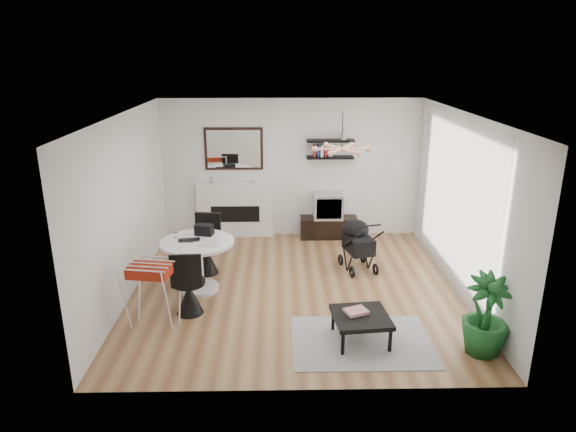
{
  "coord_description": "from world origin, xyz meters",
  "views": [
    {
      "loc": [
        -0.25,
        -7.27,
        3.58
      ],
      "look_at": [
        -0.1,
        0.4,
        1.07
      ],
      "focal_mm": 32.0,
      "sensor_mm": 36.0,
      "label": 1
    }
  ],
  "objects_px": {
    "drying_rack": "(153,293)",
    "crt_tv": "(328,205)",
    "potted_plant": "(486,315)",
    "fireplace": "(235,203)",
    "stroller": "(357,246)",
    "tv_console": "(329,227)",
    "dining_table": "(198,258)",
    "coffee_table": "(361,318)"
  },
  "relations": [
    {
      "from": "crt_tv",
      "to": "drying_rack",
      "type": "bearing_deg",
      "value": -128.04
    },
    {
      "from": "crt_tv",
      "to": "coffee_table",
      "type": "height_order",
      "value": "crt_tv"
    },
    {
      "from": "fireplace",
      "to": "crt_tv",
      "type": "relative_size",
      "value": 3.82
    },
    {
      "from": "dining_table",
      "to": "drying_rack",
      "type": "relative_size",
      "value": 1.19
    },
    {
      "from": "drying_rack",
      "to": "dining_table",
      "type": "bearing_deg",
      "value": 77.5
    },
    {
      "from": "fireplace",
      "to": "potted_plant",
      "type": "distance_m",
      "value": 5.39
    },
    {
      "from": "fireplace",
      "to": "drying_rack",
      "type": "distance_m",
      "value": 3.61
    },
    {
      "from": "crt_tv",
      "to": "stroller",
      "type": "distance_m",
      "value": 1.58
    },
    {
      "from": "coffee_table",
      "to": "potted_plant",
      "type": "relative_size",
      "value": 0.74
    },
    {
      "from": "dining_table",
      "to": "coffee_table",
      "type": "relative_size",
      "value": 1.47
    },
    {
      "from": "stroller",
      "to": "potted_plant",
      "type": "bearing_deg",
      "value": -79.37
    },
    {
      "from": "dining_table",
      "to": "stroller",
      "type": "distance_m",
      "value": 2.68
    },
    {
      "from": "stroller",
      "to": "potted_plant",
      "type": "distance_m",
      "value": 2.83
    },
    {
      "from": "drying_rack",
      "to": "coffee_table",
      "type": "relative_size",
      "value": 1.23
    },
    {
      "from": "potted_plant",
      "to": "tv_console",
      "type": "bearing_deg",
      "value": 110.25
    },
    {
      "from": "potted_plant",
      "to": "coffee_table",
      "type": "bearing_deg",
      "value": 168.87
    },
    {
      "from": "crt_tv",
      "to": "dining_table",
      "type": "height_order",
      "value": "crt_tv"
    },
    {
      "from": "potted_plant",
      "to": "fireplace",
      "type": "bearing_deg",
      "value": 128.44
    },
    {
      "from": "dining_table",
      "to": "drying_rack",
      "type": "distance_m",
      "value": 1.17
    },
    {
      "from": "dining_table",
      "to": "potted_plant",
      "type": "relative_size",
      "value": 1.09
    },
    {
      "from": "dining_table",
      "to": "crt_tv",
      "type": "bearing_deg",
      "value": 46.25
    },
    {
      "from": "tv_console",
      "to": "potted_plant",
      "type": "bearing_deg",
      "value": -69.75
    },
    {
      "from": "fireplace",
      "to": "tv_console",
      "type": "relative_size",
      "value": 1.95
    },
    {
      "from": "potted_plant",
      "to": "stroller",
      "type": "bearing_deg",
      "value": 114.48
    },
    {
      "from": "tv_console",
      "to": "crt_tv",
      "type": "height_order",
      "value": "crt_tv"
    },
    {
      "from": "potted_plant",
      "to": "crt_tv",
      "type": "bearing_deg",
      "value": 110.55
    },
    {
      "from": "drying_rack",
      "to": "potted_plant",
      "type": "xyz_separation_m",
      "value": [
        4.18,
        -0.71,
        0.02
      ]
    },
    {
      "from": "dining_table",
      "to": "potted_plant",
      "type": "distance_m",
      "value": 4.14
    },
    {
      "from": "fireplace",
      "to": "tv_console",
      "type": "height_order",
      "value": "fireplace"
    },
    {
      "from": "tv_console",
      "to": "stroller",
      "type": "bearing_deg",
      "value": -77.44
    },
    {
      "from": "crt_tv",
      "to": "drying_rack",
      "type": "distance_m",
      "value": 4.29
    },
    {
      "from": "fireplace",
      "to": "stroller",
      "type": "relative_size",
      "value": 2.31
    },
    {
      "from": "fireplace",
      "to": "potted_plant",
      "type": "height_order",
      "value": "fireplace"
    },
    {
      "from": "drying_rack",
      "to": "crt_tv",
      "type": "bearing_deg",
      "value": 61.72
    },
    {
      "from": "potted_plant",
      "to": "dining_table",
      "type": "bearing_deg",
      "value": 154.39
    },
    {
      "from": "stroller",
      "to": "tv_console",
      "type": "bearing_deg",
      "value": 88.71
    },
    {
      "from": "tv_console",
      "to": "coffee_table",
      "type": "bearing_deg",
      "value": -89.27
    },
    {
      "from": "tv_console",
      "to": "coffee_table",
      "type": "relative_size",
      "value": 1.46
    },
    {
      "from": "coffee_table",
      "to": "crt_tv",
      "type": "bearing_deg",
      "value": 91.09
    },
    {
      "from": "fireplace",
      "to": "crt_tv",
      "type": "bearing_deg",
      "value": -4.11
    },
    {
      "from": "crt_tv",
      "to": "coffee_table",
      "type": "relative_size",
      "value": 0.75
    },
    {
      "from": "tv_console",
      "to": "coffee_table",
      "type": "xyz_separation_m",
      "value": [
        0.05,
        -3.81,
        0.12
      ]
    }
  ]
}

